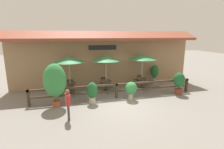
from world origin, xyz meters
name	(u,v)px	position (x,y,z in m)	size (l,w,h in m)	color
ground_plane	(121,104)	(0.00, 0.00, 0.00)	(60.00, 60.00, 0.00)	gray
building_facade	(106,58)	(0.00, 4.10, 2.16)	(14.28, 1.49, 4.23)	#997A56
patio_railing	(116,88)	(0.00, 1.05, 0.70)	(10.40, 0.14, 0.95)	#3D2D1E
patio_umbrella_near	(69,59)	(-2.80, 2.73, 2.37)	(2.11, 2.11, 2.59)	#B7B2A8
dining_table_near	(70,85)	(-2.80, 2.73, 0.59)	(0.81, 0.81, 0.75)	brown
chair_near_streetside	(71,89)	(-2.77, 2.10, 0.49)	(0.51, 0.51, 0.87)	#332D28
chair_near_wallside	(70,84)	(-2.79, 3.37, 0.49)	(0.42, 0.42, 0.87)	#332D28
patio_umbrella_middle	(106,58)	(-0.28, 2.76, 2.37)	(2.11, 2.11, 2.59)	#B7B2A8
dining_table_middle	(106,82)	(-0.28, 2.76, 0.59)	(0.81, 0.81, 0.75)	brown
chair_middle_streetside	(109,86)	(-0.24, 2.11, 0.49)	(0.49, 0.49, 0.87)	#332D28
chair_middle_wallside	(104,82)	(-0.33, 3.42, 0.49)	(0.50, 0.50, 0.87)	#332D28
patio_umbrella_far	(143,57)	(2.48, 2.77, 2.37)	(2.11, 2.11, 2.59)	#B7B2A8
dining_table_far	(142,80)	(2.48, 2.77, 0.59)	(0.81, 0.81, 0.75)	brown
chair_far_streetside	(144,83)	(2.43, 2.16, 0.49)	(0.45, 0.45, 0.87)	#332D28
chair_far_wallside	(138,79)	(2.47, 3.38, 0.49)	(0.50, 0.50, 0.87)	#332D28
potted_plant_entrance_palm	(179,82)	(4.24, 0.70, 0.88)	(0.78, 0.70, 1.51)	brown
potted_plant_small_flowering	(92,92)	(-1.61, 0.55, 0.71)	(0.62, 0.56, 1.28)	#B7AD99
potted_plant_broad_leaf	(55,81)	(-3.63, 0.61, 1.48)	(1.22, 1.10, 2.45)	#9E4C33
potted_plant_corner_fern	(131,89)	(0.78, 0.54, 0.69)	(0.72, 0.65, 1.14)	#B7AD99
potted_plant_tall_tropical	(155,73)	(3.96, 3.55, 0.91)	(0.65, 0.58, 1.56)	#B7AD99
pedestrian	(68,101)	(-2.99, -1.20, 0.97)	(0.26, 0.53, 1.51)	#42382D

